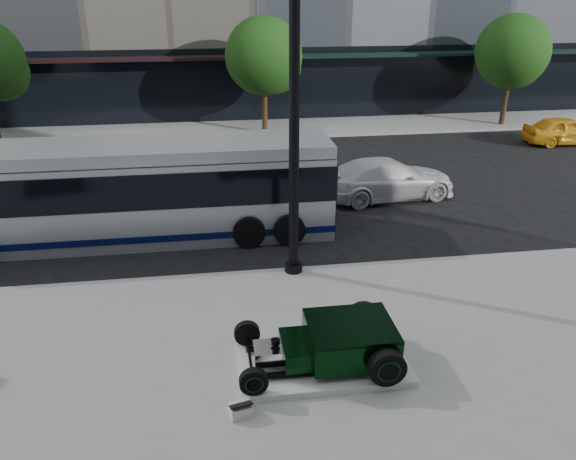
{
  "coord_description": "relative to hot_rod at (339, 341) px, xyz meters",
  "views": [
    {
      "loc": [
        -1.95,
        -15.39,
        7.24
      ],
      "look_at": [
        0.02,
        -1.91,
        1.2
      ],
      "focal_mm": 35.0,
      "sensor_mm": 36.0,
      "label": 1
    }
  ],
  "objects": [
    {
      "name": "sidewalk_far",
      "position": [
        -0.41,
        20.35,
        -0.64
      ],
      "size": [
        70.0,
        4.0,
        0.12
      ],
      "primitive_type": "cube",
      "color": "gray",
      "rests_on": "ground"
    },
    {
      "name": "hot_rod",
      "position": [
        0.0,
        0.0,
        0.0
      ],
      "size": [
        3.22,
        2.0,
        0.81
      ],
      "color": "black",
      "rests_on": "display_plinth"
    },
    {
      "name": "ground",
      "position": [
        -0.41,
        6.35,
        -0.7
      ],
      "size": [
        120.0,
        120.0,
        0.0
      ],
      "primitive_type": "plane",
      "color": "black",
      "rests_on": "ground"
    },
    {
      "name": "street_trees",
      "position": [
        0.74,
        19.42,
        3.07
      ],
      "size": [
        29.8,
        3.8,
        5.7
      ],
      "color": "black",
      "rests_on": "sidewalk_far"
    },
    {
      "name": "yellow_taxi",
      "position": [
        14.77,
        15.45,
        -0.03
      ],
      "size": [
        3.97,
        1.75,
        1.33
      ],
      "primitive_type": "imported",
      "rotation": [
        0.0,
        0.0,
        1.52
      ],
      "color": "yellow",
      "rests_on": "ground"
    },
    {
      "name": "info_plaque",
      "position": [
        -2.06,
        -1.14,
        -0.45
      ],
      "size": [
        0.46,
        0.38,
        0.31
      ],
      "color": "silver",
      "rests_on": "sidewalk_near"
    },
    {
      "name": "white_sedan",
      "position": [
        4.0,
        9.53,
        0.02
      ],
      "size": [
        5.13,
        2.58,
        1.43
      ],
      "primitive_type": "imported",
      "rotation": [
        0.0,
        0.0,
        1.69
      ],
      "color": "white",
      "rests_on": "ground"
    },
    {
      "name": "transit_bus",
      "position": [
        -4.7,
        7.36,
        0.79
      ],
      "size": [
        12.12,
        2.88,
        2.92
      ],
      "color": "#B6BAC0",
      "rests_on": "ground"
    },
    {
      "name": "lamppost",
      "position": [
        -0.28,
        4.15,
        3.39
      ],
      "size": [
        0.47,
        0.47,
        8.58
      ],
      "color": "black",
      "rests_on": "sidewalk_near"
    },
    {
      "name": "display_plinth",
      "position": [
        -0.33,
        -0.0,
        -0.5
      ],
      "size": [
        3.4,
        1.8,
        0.15
      ],
      "primitive_type": "cube",
      "color": "silver",
      "rests_on": "sidewalk_near"
    }
  ]
}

